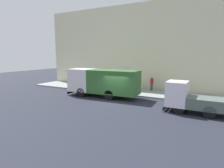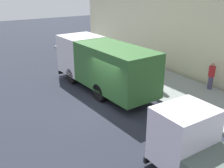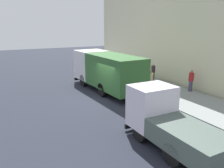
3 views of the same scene
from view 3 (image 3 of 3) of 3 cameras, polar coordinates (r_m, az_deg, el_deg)
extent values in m
plane|color=#232632|center=(16.44, -2.19, -3.92)|extent=(80.00, 80.00, 0.00)
cube|color=gray|center=(19.07, 11.69, -1.37)|extent=(4.15, 30.00, 0.17)
cube|color=beige|center=(20.13, 18.38, 14.80)|extent=(0.50, 30.00, 11.11)
cube|color=silver|center=(20.74, -5.05, 4.86)|extent=(2.58, 2.64, 2.49)
cube|color=black|center=(21.80, -6.50, 6.08)|extent=(2.05, 0.17, 1.39)
cube|color=#30622C|center=(17.35, 0.65, 3.01)|extent=(2.73, 5.46, 2.47)
cube|color=black|center=(22.20, -6.46, 1.58)|extent=(2.35, 0.24, 0.24)
cylinder|color=black|center=(20.10, -7.09, 0.87)|extent=(0.35, 1.02, 1.01)
cylinder|color=black|center=(21.03, -1.74, 1.58)|extent=(0.35, 1.02, 1.01)
cylinder|color=black|center=(17.12, -2.42, -1.42)|extent=(0.35, 1.02, 1.01)
cylinder|color=black|center=(18.20, 3.52, -0.47)|extent=(0.35, 1.02, 1.01)
cube|color=white|center=(11.07, 9.80, -5.42)|extent=(1.94, 1.57, 1.99)
cube|color=black|center=(11.57, 7.54, -3.20)|extent=(1.63, 0.06, 1.11)
cube|color=#505F57|center=(9.64, 18.78, -12.80)|extent=(1.94, 3.34, 0.85)
cube|color=black|center=(12.14, 7.10, -9.59)|extent=(1.86, 0.12, 0.24)
cylinder|color=black|center=(10.76, 7.07, -11.64)|extent=(0.30, 0.92, 0.92)
cylinder|color=black|center=(11.71, 13.77, -9.74)|extent=(0.30, 0.92, 0.92)
cylinder|color=black|center=(9.31, 14.93, -16.48)|extent=(0.30, 0.92, 0.92)
cylinder|color=black|center=(10.39, 21.80, -13.64)|extent=(0.30, 0.92, 0.92)
cylinder|color=brown|center=(21.49, 10.12, 1.81)|extent=(0.31, 0.31, 0.80)
cylinder|color=#2E212C|center=(21.35, 10.21, 3.66)|extent=(0.41, 0.41, 0.61)
sphere|color=#D5B180|center=(21.28, 10.26, 4.74)|extent=(0.20, 0.20, 0.20)
cylinder|color=black|center=(18.15, 9.41, -0.40)|extent=(0.35, 0.35, 0.85)
cylinder|color=tan|center=(17.98, 9.50, 1.79)|extent=(0.46, 0.46, 0.57)
sphere|color=brown|center=(17.90, 9.55, 3.05)|extent=(0.23, 0.23, 0.23)
cylinder|color=#453D5A|center=(18.86, 18.91, -0.48)|extent=(0.39, 0.39, 0.82)
cylinder|color=#A81F22|center=(18.69, 19.09, 1.68)|extent=(0.52, 0.52, 0.64)
sphere|color=#996C51|center=(18.61, 19.19, 2.96)|extent=(0.21, 0.21, 0.21)
cone|color=orange|center=(23.70, -1.70, 2.93)|extent=(0.40, 0.40, 0.58)
cylinder|color=#4C5156|center=(20.26, 2.66, 3.55)|extent=(0.08, 0.08, 2.38)
cube|color=blue|center=(20.13, 2.67, 6.19)|extent=(0.44, 0.03, 0.36)
camera|label=1|loc=(10.91, -85.89, -2.20)|focal=30.22mm
camera|label=2|loc=(3.36, -24.12, 31.51)|focal=41.49mm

